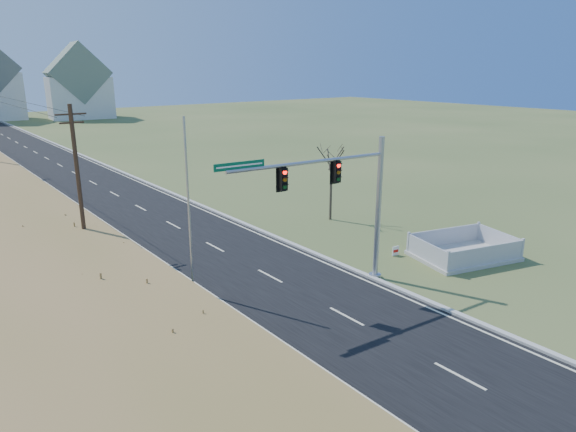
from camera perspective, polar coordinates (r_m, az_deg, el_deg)
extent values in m
plane|color=#47582B|center=(25.49, 3.34, -9.56)|extent=(260.00, 260.00, 0.00)
cube|color=black|center=(69.78, -24.85, 5.60)|extent=(8.00, 180.00, 0.06)
cube|color=#B2AFA8|center=(70.79, -21.59, 6.15)|extent=(0.30, 180.00, 0.18)
cylinder|color=#422D1E|center=(34.00, -22.29, 3.85)|extent=(0.26, 0.26, 9.00)
cube|color=#422D1E|center=(33.47, -23.00, 10.38)|extent=(1.80, 0.10, 0.10)
cube|color=#422D1E|center=(33.51, -22.91, 9.53)|extent=(1.40, 0.10, 0.10)
cube|color=white|center=(126.38, -22.09, 12.07)|extent=(13.87, 10.31, 9.00)
cube|color=slate|center=(126.22, -22.36, 14.50)|extent=(14.12, 10.51, 13.24)
cylinder|color=#9EA0A5|center=(28.62, 9.63, -6.55)|extent=(0.66, 0.66, 0.22)
cylinder|color=#9EA0A5|center=(27.41, 10.00, 0.68)|extent=(0.29, 0.29, 7.70)
cylinder|color=#9EA0A5|center=(24.01, 2.57, 6.00)|extent=(8.78, 0.91, 0.18)
cube|color=black|center=(25.04, 5.43, 4.91)|extent=(0.36, 0.31, 1.05)
cube|color=black|center=(23.29, -0.55, 4.13)|extent=(0.36, 0.31, 1.05)
cube|color=#045637|center=(22.04, -5.41, 5.61)|extent=(2.42, 0.24, 0.33)
cube|color=#B7B5AD|center=(32.86, 18.88, -4.19)|extent=(6.57, 5.28, 0.22)
cube|color=#AFB0B4|center=(31.41, 21.16, -4.09)|extent=(5.29, 1.47, 1.09)
cube|color=#AFB0B4|center=(33.93, 16.96, -2.21)|extent=(5.29, 1.47, 1.09)
cube|color=#AFB0B4|center=(30.95, 15.19, -3.83)|extent=(1.01, 3.54, 1.09)
cube|color=#AFB0B4|center=(34.47, 22.38, -2.45)|extent=(1.01, 3.54, 1.09)
cube|color=white|center=(31.98, 11.86, -3.81)|extent=(0.47, 0.13, 0.58)
cube|color=red|center=(31.96, 11.90, -3.83)|extent=(0.37, 0.08, 0.17)
cylinder|color=#B7B5AD|center=(26.83, -10.47, -8.24)|extent=(0.40, 0.40, 0.18)
cylinder|color=#9EA0A5|center=(25.36, -10.96, 0.77)|extent=(0.11, 0.11, 8.90)
cylinder|color=#4C3F33|center=(38.38, 4.78, 2.44)|extent=(0.18, 0.18, 3.95)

